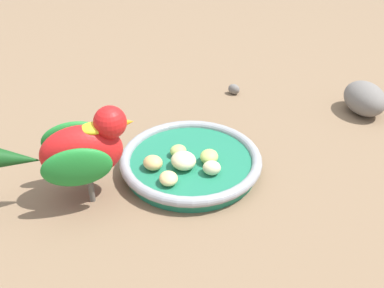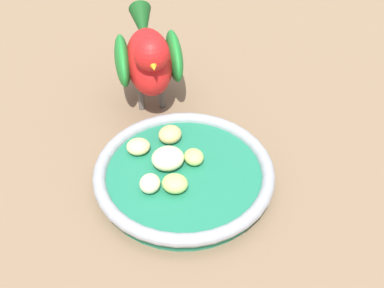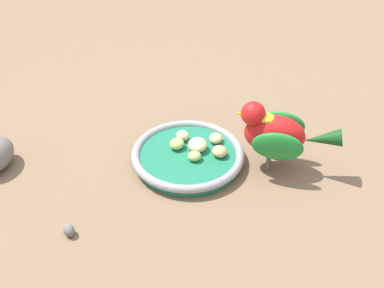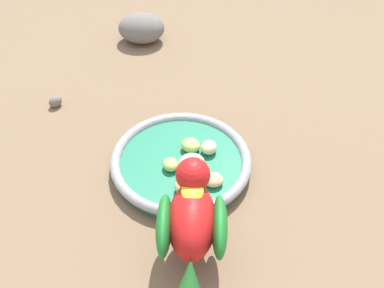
% 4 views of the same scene
% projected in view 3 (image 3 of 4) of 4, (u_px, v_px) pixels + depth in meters
% --- Properties ---
extents(ground_plane, '(4.00, 4.00, 0.00)m').
position_uv_depth(ground_plane, '(202.00, 166.00, 0.94)').
color(ground_plane, '#7A6047').
extents(feeding_bowl, '(0.22, 0.22, 0.03)m').
position_uv_depth(feeding_bowl, '(188.00, 156.00, 0.94)').
color(feeding_bowl, '#1E7251').
rests_on(feeding_bowl, ground_plane).
extents(apple_piece_0, '(0.03, 0.03, 0.02)m').
position_uv_depth(apple_piece_0, '(194.00, 156.00, 0.92)').
color(apple_piece_0, '#B2CC66').
rests_on(apple_piece_0, feeding_bowl).
extents(apple_piece_1, '(0.04, 0.04, 0.02)m').
position_uv_depth(apple_piece_1, '(198.00, 145.00, 0.94)').
color(apple_piece_1, beige).
rests_on(apple_piece_1, feeding_bowl).
extents(apple_piece_2, '(0.03, 0.03, 0.02)m').
position_uv_depth(apple_piece_2, '(183.00, 136.00, 0.97)').
color(apple_piece_2, beige).
rests_on(apple_piece_2, feeding_bowl).
extents(apple_piece_3, '(0.04, 0.04, 0.02)m').
position_uv_depth(apple_piece_3, '(177.00, 144.00, 0.95)').
color(apple_piece_3, '#B2CC66').
rests_on(apple_piece_3, feeding_bowl).
extents(apple_piece_4, '(0.03, 0.03, 0.02)m').
position_uv_depth(apple_piece_4, '(216.00, 138.00, 0.96)').
color(apple_piece_4, '#E5C67F').
rests_on(apple_piece_4, feeding_bowl).
extents(apple_piece_5, '(0.04, 0.04, 0.02)m').
position_uv_depth(apple_piece_5, '(219.00, 151.00, 0.93)').
color(apple_piece_5, tan).
rests_on(apple_piece_5, feeding_bowl).
extents(parrot, '(0.10, 0.20, 0.14)m').
position_uv_depth(parrot, '(277.00, 133.00, 0.89)').
color(parrot, '#59544C').
rests_on(parrot, ground_plane).
extents(pebble_0, '(0.03, 0.03, 0.02)m').
position_uv_depth(pebble_0, '(69.00, 230.00, 0.79)').
color(pebble_0, slate).
rests_on(pebble_0, ground_plane).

